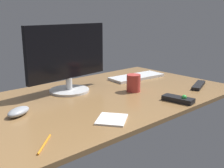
# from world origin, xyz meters

# --- Properties ---
(desk) EXTENTS (1.40, 0.84, 0.02)m
(desk) POSITION_xyz_m (0.00, 0.00, 0.01)
(desk) COLOR olive
(desk) RESTS_ON ground
(monitor) EXTENTS (0.51, 0.22, 0.36)m
(monitor) POSITION_xyz_m (-0.10, 0.18, 0.21)
(monitor) COLOR silver
(monitor) RESTS_ON desk
(keyboard) EXTENTS (0.39, 0.18, 0.02)m
(keyboard) POSITION_xyz_m (0.41, 0.15, 0.03)
(keyboard) COLOR silver
(keyboard) RESTS_ON desk
(computer_mouse) EXTENTS (0.13, 0.11, 0.03)m
(computer_mouse) POSITION_xyz_m (-0.47, 0.01, 0.04)
(computer_mouse) COLOR #999EA5
(computer_mouse) RESTS_ON desk
(media_remote) EXTENTS (0.08, 0.16, 0.04)m
(media_remote) POSITION_xyz_m (0.19, -0.33, 0.03)
(media_remote) COLOR black
(media_remote) RESTS_ON desk
(tv_remote) EXTENTS (0.20, 0.11, 0.02)m
(tv_remote) POSITION_xyz_m (0.51, -0.24, 0.03)
(tv_remote) COLOR black
(tv_remote) RESTS_ON desk
(coffee_mug) EXTENTS (0.08, 0.08, 0.09)m
(coffee_mug) POSITION_xyz_m (0.16, -0.05, 0.07)
(coffee_mug) COLOR #B23833
(coffee_mug) RESTS_ON desk
(notepad) EXTENTS (0.17, 0.17, 0.01)m
(notepad) POSITION_xyz_m (-0.21, -0.29, 0.02)
(notepad) COLOR white
(notepad) RESTS_ON desk
(pen) EXTENTS (0.10, 0.10, 0.01)m
(pen) POSITION_xyz_m (-0.52, -0.30, 0.02)
(pen) COLOR orange
(pen) RESTS_ON desk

